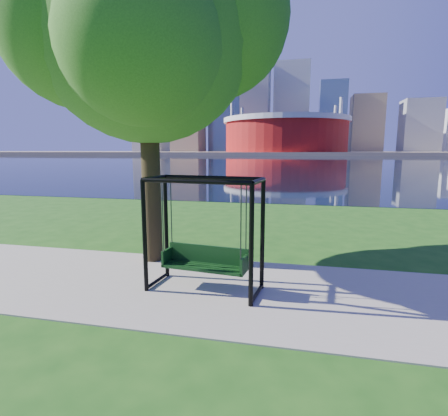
% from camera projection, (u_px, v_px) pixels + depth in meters
% --- Properties ---
extents(ground, '(900.00, 900.00, 0.00)m').
position_uv_depth(ground, '(224.00, 281.00, 7.98)').
color(ground, '#1E5114').
rests_on(ground, ground).
extents(path, '(120.00, 4.00, 0.03)m').
position_uv_depth(path, '(219.00, 289.00, 7.49)').
color(path, '#9E937F').
rests_on(path, ground).
extents(river, '(900.00, 180.00, 0.02)m').
position_uv_depth(river, '(297.00, 160.00, 106.20)').
color(river, black).
rests_on(river, ground).
extents(far_bank, '(900.00, 228.00, 2.00)m').
position_uv_depth(far_bank, '(301.00, 153.00, 302.50)').
color(far_bank, '#937F60').
rests_on(far_bank, ground).
extents(stadium, '(83.00, 83.00, 32.00)m').
position_uv_depth(stadium, '(286.00, 134.00, 234.12)').
color(stadium, maroon).
rests_on(stadium, far_bank).
extents(skyline, '(392.00, 66.00, 96.50)m').
position_uv_depth(skyline, '(297.00, 113.00, 310.63)').
color(skyline, gray).
rests_on(skyline, far_bank).
extents(swing, '(2.46, 1.28, 2.42)m').
position_uv_depth(swing, '(205.00, 237.00, 7.30)').
color(swing, black).
rests_on(swing, ground).
extents(park_tree, '(6.92, 6.25, 8.59)m').
position_uv_depth(park_tree, '(145.00, 27.00, 8.61)').
color(park_tree, black).
rests_on(park_tree, ground).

